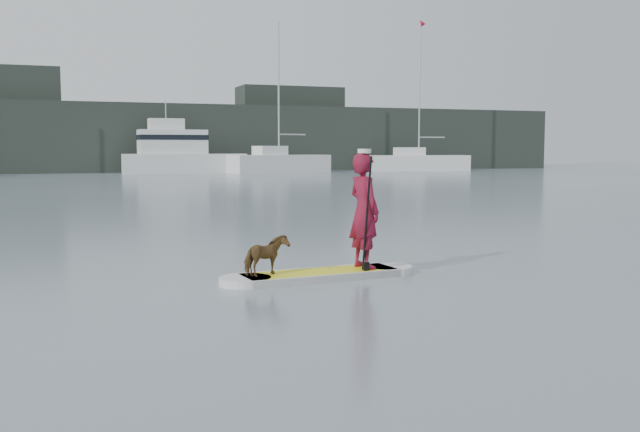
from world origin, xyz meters
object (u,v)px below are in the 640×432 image
object	(u,v)px
paddleboard	(320,275)
paddler	(364,211)
dog	(266,256)
motor_yacht_a	(179,153)
sailboat_e	(278,162)
sailboat_f	(418,161)

from	to	relation	value
paddleboard	paddler	size ratio (longest dim) A/B	1.77
dog	motor_yacht_a	distance (m)	49.85
sailboat_e	sailboat_f	size ratio (longest dim) A/B	0.93
dog	sailboat_e	xyz separation A→B (m)	(14.59, 47.72, 0.48)
motor_yacht_a	sailboat_e	bearing A→B (deg)	-13.21
paddler	motor_yacht_a	size ratio (longest dim) A/B	0.19
paddleboard	sailboat_f	size ratio (longest dim) A/B	0.24
sailboat_f	sailboat_e	bearing A→B (deg)	-167.46
sailboat_f	motor_yacht_a	world-z (taller)	sailboat_f
motor_yacht_a	dog	bearing A→B (deg)	-98.94
paddleboard	dog	distance (m)	0.98
paddler	sailboat_f	distance (m)	55.06
dog	sailboat_f	distance (m)	56.01
paddler	sailboat_e	world-z (taller)	sailboat_e
dog	paddleboard	bearing A→B (deg)	-110.65
motor_yacht_a	paddleboard	bearing A→B (deg)	-97.92
paddleboard	sailboat_e	size ratio (longest dim) A/B	0.26
dog	motor_yacht_a	world-z (taller)	motor_yacht_a
sailboat_f	paddler	bearing A→B (deg)	-109.01
paddleboard	motor_yacht_a	distance (m)	49.68
dog	sailboat_e	distance (m)	49.91
paddleboard	sailboat_f	world-z (taller)	sailboat_f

